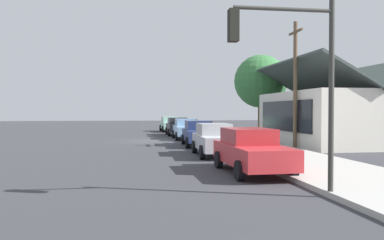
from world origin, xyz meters
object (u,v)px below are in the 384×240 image
Objects in this scene: utility_pole_wooden at (295,82)px; fire_hydrant_red at (226,140)px; car_charcoal at (178,126)px; shade_tree at (261,82)px; car_seafoam at (170,124)px; car_navy at (199,133)px; car_skyblue at (186,129)px; traffic_light_main at (292,62)px; car_silver at (215,139)px; car_cherry at (251,150)px.

fire_hydrant_red is at bearing -100.54° from utility_pole_wooden.
car_charcoal is 8.58m from shade_tree.
car_seafoam is 20.95m from utility_pole_wooden.
car_seafoam is 0.97× the size of car_navy.
car_charcoal and car_skyblue have the same top height.
car_charcoal is 0.87× the size of traffic_light_main.
traffic_light_main is (22.44, -6.66, -1.14)m from shade_tree.
car_silver is at bearing -21.67° from fire_hydrant_red.
traffic_light_main is 0.69× the size of utility_pole_wooden.
car_silver is (23.11, -0.05, 0.00)m from car_seafoam.
car_silver is 5.62m from car_cherry.
car_cherry is 6.64× the size of fire_hydrant_red.
car_navy is at bearing -179.73° from car_silver.
car_seafoam is 6.30m from car_charcoal.
car_seafoam and car_silver have the same top height.
utility_pole_wooden is at bearing 14.17° from car_seafoam.
car_skyblue and car_cherry have the same top height.
car_navy is (11.26, -0.02, -0.00)m from car_charcoal.
car_cherry is 19.61m from shade_tree.
car_skyblue is at bearing 179.16° from traffic_light_main.
shade_tree is (-12.53, 6.54, 3.82)m from car_silver.
car_seafoam is 19.29m from fire_hydrant_red.
fire_hydrant_red is (7.74, 1.34, -0.32)m from car_skyblue.
car_silver is (11.62, -0.20, -0.00)m from car_skyblue.
car_navy is at bearing 179.05° from traffic_light_main.
shade_tree is 10.81m from fire_hydrant_red.
fire_hydrant_red is (-13.80, 1.66, -2.99)m from traffic_light_main.
car_seafoam and car_skyblue have the same top height.
car_silver is at bearing 179.32° from traffic_light_main.
car_navy is (6.07, -0.06, -0.00)m from car_skyblue.
car_navy reaches higher than fire_hydrant_red.
car_seafoam is 23.11m from car_silver.
car_navy is 0.60× the size of utility_pole_wooden.
car_seafoam is 33.14m from traffic_light_main.
traffic_light_main reaches higher than car_skyblue.
fire_hydrant_red is at bearing 6.82° from car_charcoal.
fire_hydrant_red is (-0.74, -4.00, -3.43)m from utility_pole_wooden.
utility_pole_wooden reaches higher than car_cherry.
car_skyblue is 6.07m from car_navy.
car_cherry is (5.62, 0.14, 0.00)m from car_silver.
car_silver is 7.09m from utility_pole_wooden.
car_navy is 15.71m from traffic_light_main.
car_charcoal is 0.96× the size of car_cherry.
utility_pole_wooden reaches higher than car_charcoal.
car_seafoam is at bearing -175.56° from fire_hydrant_red.
car_cherry is (22.43, -0.02, 0.00)m from car_charcoal.
fire_hydrant_red is (-3.88, 1.54, -0.32)m from car_silver.
car_charcoal is (6.30, 0.11, 0.00)m from car_seafoam.
fire_hydrant_red is (19.23, 1.49, -0.32)m from car_seafoam.
utility_pole_wooden is (13.68, 5.38, 3.11)m from car_charcoal.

